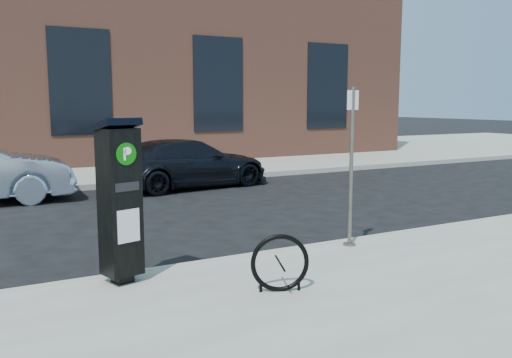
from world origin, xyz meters
TOP-DOWN VIEW (x-y plane):
  - ground at (0.00, 0.00)m, footprint 120.00×120.00m
  - sidewalk_far at (0.00, 14.00)m, footprint 60.00×12.00m
  - curb_near at (0.00, -0.02)m, footprint 60.00×0.12m
  - curb_far at (0.00, 8.02)m, footprint 60.00×0.12m
  - building at (-0.00, 17.00)m, footprint 28.00×10.05m
  - parking_kiosk at (-1.93, -0.35)m, footprint 0.55×0.51m
  - sign_pole at (1.59, -0.30)m, footprint 0.21×0.19m
  - bike_rack at (-0.40, -1.55)m, footprint 0.66×0.30m
  - car_dark at (1.87, 7.15)m, footprint 4.79×2.40m

SIDE VIEW (x-z plane):
  - ground at x=0.00m, z-range 0.00..0.00m
  - sidewalk_far at x=0.00m, z-range 0.00..0.15m
  - curb_near at x=0.00m, z-range -0.01..0.15m
  - curb_far at x=0.00m, z-range -0.01..0.15m
  - bike_rack at x=-0.40m, z-range 0.14..0.83m
  - car_dark at x=1.87m, z-range 0.00..1.34m
  - parking_kiosk at x=-1.93m, z-range 0.18..2.17m
  - sign_pole at x=1.59m, z-range 0.14..2.54m
  - building at x=0.00m, z-range 0.02..8.27m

